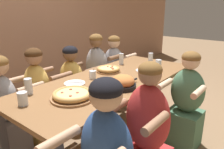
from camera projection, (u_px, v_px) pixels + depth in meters
The scene contains 22 objects.
ground_plane at pixel (112, 141), 2.57m from camera, with size 18.00×18.00×0.00m, color #896B4C.
restaurant_back_panel at pixel (13, 0), 3.20m from camera, with size 10.00×0.06×3.20m, color #9E7056.
dining_table at pixel (112, 86), 2.36m from camera, with size 2.21×0.90×0.77m.
pizza_board_main at pixel (72, 95), 1.83m from camera, with size 0.37×0.37×0.06m.
pizza_board_second at pixel (108, 69), 2.59m from camera, with size 0.28×0.28×0.06m.
skillet_bowl at pixel (123, 83), 2.06m from camera, with size 0.37×0.25×0.13m.
empty_plate_a at pixel (75, 83), 2.19m from camera, with size 0.21×0.21×0.02m.
empty_plate_b at pixel (145, 71), 2.62m from camera, with size 0.23×0.23×0.02m.
cocktail_glass_blue at pixel (93, 75), 2.34m from camera, with size 0.07×0.07×0.11m.
drinking_glass_a at pixel (121, 59), 2.91m from camera, with size 0.06×0.06×0.15m.
drinking_glass_b at pixel (29, 87), 1.93m from camera, with size 0.07×0.07×0.14m.
drinking_glass_c at pixel (158, 65), 2.66m from camera, with size 0.07×0.07×0.13m.
drinking_glass_d at pixel (150, 59), 2.93m from camera, with size 0.07×0.07×0.15m.
drinking_glass_e at pixel (23, 99), 1.71m from camera, with size 0.08×0.08×0.11m.
drinking_glass_f at pixel (144, 77), 2.25m from camera, with size 0.07×0.07×0.11m.
diner_far_center at pixel (73, 90), 2.84m from camera, with size 0.51×0.40×1.05m.
diner_far_midright at pixel (97, 77), 3.18m from camera, with size 0.51×0.40×1.16m.
diner_near_midright at pixel (186, 105), 2.36m from camera, with size 0.51×0.40×1.09m.
diner_far_right at pixel (114, 73), 3.48m from camera, with size 0.51×0.40×1.09m.
diner_far_left at pixel (6, 113), 2.18m from camera, with size 0.51×0.40×1.09m.
diner_near_midleft at pixel (146, 139), 1.72m from camera, with size 0.51×0.40×1.15m.
diner_far_midleft at pixel (39, 101), 2.46m from camera, with size 0.51×0.40×1.10m.
Camera 1 is at (-1.73, -1.38, 1.52)m, focal length 35.00 mm.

